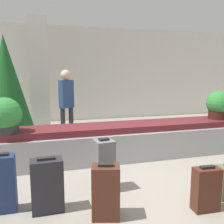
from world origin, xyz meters
name	(u,v)px	position (x,y,z in m)	size (l,w,h in m)	color
ground_plane	(136,186)	(0.00, 0.00, 0.00)	(18.00, 18.00, 0.00)	gray
back_wall	(80,74)	(0.00, 5.45, 1.60)	(18.00, 0.06, 3.20)	silver
carousel	(112,142)	(0.00, 1.30, 0.32)	(6.98, 0.85, 0.67)	#9E9EA3
pillar	(39,75)	(-1.34, 4.31, 1.60)	(0.52, 0.52, 3.20)	silver
suitcase_1	(206,189)	(0.59, -0.84, 0.27)	(0.32, 0.19, 0.57)	#472319
suitcase_4	(47,185)	(-1.27, -0.32, 0.33)	(0.39, 0.24, 0.68)	#232328
suitcase_5	(104,165)	(-0.48, 0.03, 0.37)	(0.29, 0.30, 0.76)	slate
suitcase_7	(106,192)	(-0.63, -0.66, 0.32)	(0.37, 0.31, 0.66)	#472319
suitcase_8	(4,183)	(-1.78, -0.18, 0.35)	(0.28, 0.21, 0.73)	navy
potted_plant_0	(4,116)	(-1.91, 1.17, 0.95)	(0.58, 0.58, 0.60)	#2D2D2D
potted_plant_1	(219,105)	(2.40, 1.28, 0.97)	(0.52, 0.52, 0.61)	#381914
traveler_0	(66,99)	(-0.73, 2.75, 1.04)	(0.37, 0.32, 1.73)	#282833
decorated_tree	(6,87)	(-2.06, 2.84, 1.34)	(1.25, 1.25, 2.50)	#4C331E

